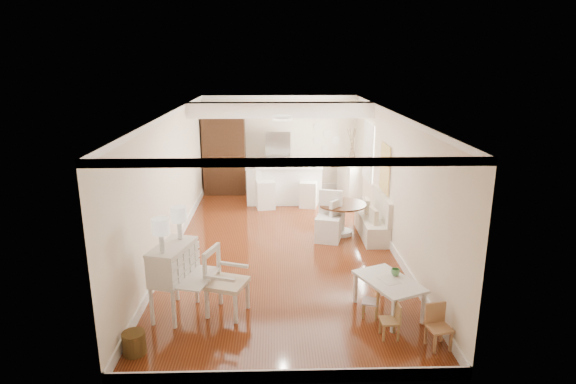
{
  "coord_description": "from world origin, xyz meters",
  "views": [
    {
      "loc": [
        -0.15,
        -9.52,
        3.82
      ],
      "look_at": [
        0.13,
        0.3,
        1.09
      ],
      "focal_mm": 30.0,
      "sensor_mm": 36.0,
      "label": 1
    }
  ],
  "objects_px": {
    "kids_chair_b": "(371,301)",
    "breakfast_counter": "(284,185)",
    "wicker_basket": "(134,343)",
    "kids_chair_c": "(439,327)",
    "bar_stool_right": "(308,187)",
    "dining_table": "(342,219)",
    "bar_stool_left": "(265,187)",
    "pantry_cabinet": "(224,154)",
    "sideboard": "(351,181)",
    "kids_table": "(388,296)",
    "secretary_bureau": "(174,280)",
    "gustavian_armchair": "(227,282)",
    "slip_chair_near": "(329,217)",
    "fridge": "(290,163)",
    "kids_chair_a": "(390,320)",
    "slip_chair_far": "(329,218)"
  },
  "relations": [
    {
      "from": "secretary_bureau",
      "to": "pantry_cabinet",
      "type": "xyz_separation_m",
      "value": [
        0.1,
        6.95,
        0.58
      ]
    },
    {
      "from": "wicker_basket",
      "to": "kids_table",
      "type": "relative_size",
      "value": 0.28
    },
    {
      "from": "dining_table",
      "to": "slip_chair_near",
      "type": "xyz_separation_m",
      "value": [
        -0.34,
        -0.37,
        0.18
      ]
    },
    {
      "from": "slip_chair_near",
      "to": "pantry_cabinet",
      "type": "relative_size",
      "value": 0.47
    },
    {
      "from": "bar_stool_right",
      "to": "fridge",
      "type": "height_order",
      "value": "fridge"
    },
    {
      "from": "bar_stool_left",
      "to": "pantry_cabinet",
      "type": "height_order",
      "value": "pantry_cabinet"
    },
    {
      "from": "gustavian_armchair",
      "to": "pantry_cabinet",
      "type": "relative_size",
      "value": 0.46
    },
    {
      "from": "wicker_basket",
      "to": "breakfast_counter",
      "type": "xyz_separation_m",
      "value": [
        2.15,
        6.92,
        0.36
      ]
    },
    {
      "from": "secretary_bureau",
      "to": "kids_chair_a",
      "type": "relative_size",
      "value": 2.1
    },
    {
      "from": "kids_chair_c",
      "to": "bar_stool_left",
      "type": "height_order",
      "value": "bar_stool_left"
    },
    {
      "from": "kids_chair_a",
      "to": "sideboard",
      "type": "relative_size",
      "value": 0.53
    },
    {
      "from": "wicker_basket",
      "to": "bar_stool_left",
      "type": "distance_m",
      "value": 6.69
    },
    {
      "from": "kids_table",
      "to": "slip_chair_far",
      "type": "height_order",
      "value": "slip_chair_far"
    },
    {
      "from": "slip_chair_near",
      "to": "kids_chair_c",
      "type": "bearing_deg",
      "value": -59.6
    },
    {
      "from": "fridge",
      "to": "sideboard",
      "type": "distance_m",
      "value": 1.83
    },
    {
      "from": "bar_stool_right",
      "to": "pantry_cabinet",
      "type": "bearing_deg",
      "value": 159.3
    },
    {
      "from": "kids_chair_b",
      "to": "breakfast_counter",
      "type": "bearing_deg",
      "value": -151.06
    },
    {
      "from": "gustavian_armchair",
      "to": "dining_table",
      "type": "distance_m",
      "value": 4.08
    },
    {
      "from": "kids_table",
      "to": "bar_stool_right",
      "type": "relative_size",
      "value": 1.0
    },
    {
      "from": "wicker_basket",
      "to": "sideboard",
      "type": "xyz_separation_m",
      "value": [
        4.05,
        7.42,
        0.33
      ]
    },
    {
      "from": "slip_chair_near",
      "to": "pantry_cabinet",
      "type": "height_order",
      "value": "pantry_cabinet"
    },
    {
      "from": "gustavian_armchair",
      "to": "wicker_basket",
      "type": "relative_size",
      "value": 3.4
    },
    {
      "from": "secretary_bureau",
      "to": "kids_chair_b",
      "type": "distance_m",
      "value": 3.02
    },
    {
      "from": "kids_chair_b",
      "to": "dining_table",
      "type": "distance_m",
      "value": 3.57
    },
    {
      "from": "gustavian_armchair",
      "to": "bar_stool_right",
      "type": "distance_m",
      "value": 5.77
    },
    {
      "from": "bar_stool_right",
      "to": "dining_table",
      "type": "bearing_deg",
      "value": -63.23
    },
    {
      "from": "fridge",
      "to": "dining_table",
      "type": "bearing_deg",
      "value": -73.59
    },
    {
      "from": "secretary_bureau",
      "to": "gustavian_armchair",
      "type": "height_order",
      "value": "secretary_bureau"
    },
    {
      "from": "gustavian_armchair",
      "to": "kids_chair_c",
      "type": "height_order",
      "value": "gustavian_armchair"
    },
    {
      "from": "wicker_basket",
      "to": "kids_chair_c",
      "type": "relative_size",
      "value": 0.49
    },
    {
      "from": "kids_chair_a",
      "to": "bar_stool_right",
      "type": "bearing_deg",
      "value": -174.87
    },
    {
      "from": "kids_table",
      "to": "kids_chair_c",
      "type": "bearing_deg",
      "value": -63.71
    },
    {
      "from": "dining_table",
      "to": "sideboard",
      "type": "bearing_deg",
      "value": 77.49
    },
    {
      "from": "secretary_bureau",
      "to": "wicker_basket",
      "type": "distance_m",
      "value": 1.18
    },
    {
      "from": "kids_chair_a",
      "to": "kids_chair_b",
      "type": "xyz_separation_m",
      "value": [
        -0.16,
        0.58,
        -0.01
      ]
    },
    {
      "from": "secretary_bureau",
      "to": "wicker_basket",
      "type": "relative_size",
      "value": 3.67
    },
    {
      "from": "kids_chair_b",
      "to": "slip_chair_far",
      "type": "xyz_separation_m",
      "value": [
        -0.27,
        3.43,
        0.19
      ]
    },
    {
      "from": "slip_chair_near",
      "to": "bar_stool_left",
      "type": "bearing_deg",
      "value": 136.01
    },
    {
      "from": "wicker_basket",
      "to": "kids_chair_b",
      "type": "distance_m",
      "value": 3.46
    },
    {
      "from": "gustavian_armchair",
      "to": "kids_chair_b",
      "type": "relative_size",
      "value": 2.03
    },
    {
      "from": "slip_chair_near",
      "to": "pantry_cabinet",
      "type": "xyz_separation_m",
      "value": [
        -2.6,
        3.93,
        0.61
      ]
    },
    {
      "from": "slip_chair_near",
      "to": "bar_stool_left",
      "type": "height_order",
      "value": "bar_stool_left"
    },
    {
      "from": "wicker_basket",
      "to": "bar_stool_right",
      "type": "bearing_deg",
      "value": 66.98
    },
    {
      "from": "slip_chair_near",
      "to": "gustavian_armchair",
      "type": "bearing_deg",
      "value": -106.14
    },
    {
      "from": "secretary_bureau",
      "to": "kids_table",
      "type": "height_order",
      "value": "secretary_bureau"
    },
    {
      "from": "wicker_basket",
      "to": "dining_table",
      "type": "distance_m",
      "value": 5.59
    },
    {
      "from": "wicker_basket",
      "to": "breakfast_counter",
      "type": "distance_m",
      "value": 7.25
    },
    {
      "from": "pantry_cabinet",
      "to": "dining_table",
      "type": "bearing_deg",
      "value": -50.45
    },
    {
      "from": "secretary_bureau",
      "to": "slip_chair_far",
      "type": "bearing_deg",
      "value": 65.71
    },
    {
      "from": "kids_chair_b",
      "to": "breakfast_counter",
      "type": "distance_m",
      "value": 6.17
    }
  ]
}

